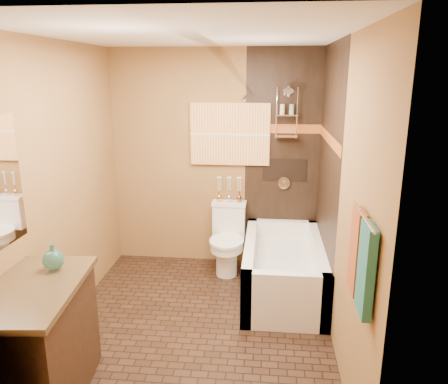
# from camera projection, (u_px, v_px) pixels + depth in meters

# --- Properties ---
(floor) EXTENTS (3.00, 3.00, 0.00)m
(floor) POSITION_uv_depth(u_px,v_px,m) (196.00, 327.00, 3.94)
(floor) COLOR black
(floor) RESTS_ON ground
(wall_left) EXTENTS (0.02, 3.00, 2.50)m
(wall_left) POSITION_uv_depth(u_px,v_px,m) (55.00, 190.00, 3.73)
(wall_left) COLOR olive
(wall_left) RESTS_ON floor
(wall_right) EXTENTS (0.02, 3.00, 2.50)m
(wall_right) POSITION_uv_depth(u_px,v_px,m) (341.00, 198.00, 3.49)
(wall_right) COLOR olive
(wall_right) RESTS_ON floor
(wall_back) EXTENTS (2.40, 0.02, 2.50)m
(wall_back) POSITION_uv_depth(u_px,v_px,m) (215.00, 160.00, 5.05)
(wall_back) COLOR olive
(wall_back) RESTS_ON floor
(wall_front) EXTENTS (2.40, 0.02, 2.50)m
(wall_front) POSITION_uv_depth(u_px,v_px,m) (142.00, 275.00, 2.17)
(wall_front) COLOR olive
(wall_front) RESTS_ON floor
(ceiling) EXTENTS (3.00, 3.00, 0.00)m
(ceiling) POSITION_uv_depth(u_px,v_px,m) (190.00, 34.00, 3.28)
(ceiling) COLOR silver
(ceiling) RESTS_ON wall_back
(alcove_tile_back) EXTENTS (0.85, 0.01, 2.50)m
(alcove_tile_back) POSITION_uv_depth(u_px,v_px,m) (282.00, 161.00, 4.96)
(alcove_tile_back) COLOR black
(alcove_tile_back) RESTS_ON wall_back
(alcove_tile_right) EXTENTS (0.01, 1.50, 2.50)m
(alcove_tile_right) POSITION_uv_depth(u_px,v_px,m) (328.00, 177.00, 4.21)
(alcove_tile_right) COLOR black
(alcove_tile_right) RESTS_ON wall_right
(mosaic_band_back) EXTENTS (0.85, 0.01, 0.10)m
(mosaic_band_back) POSITION_uv_depth(u_px,v_px,m) (284.00, 129.00, 4.86)
(mosaic_band_back) COLOR #94381A
(mosaic_band_back) RESTS_ON alcove_tile_back
(mosaic_band_right) EXTENTS (0.01, 1.50, 0.10)m
(mosaic_band_right) POSITION_uv_depth(u_px,v_px,m) (329.00, 139.00, 4.12)
(mosaic_band_right) COLOR #94381A
(mosaic_band_right) RESTS_ON alcove_tile_right
(alcove_niche) EXTENTS (0.50, 0.01, 0.25)m
(alcove_niche) POSITION_uv_depth(u_px,v_px,m) (284.00, 170.00, 4.98)
(alcove_niche) COLOR black
(alcove_niche) RESTS_ON alcove_tile_back
(shower_fixtures) EXTENTS (0.24, 0.33, 1.16)m
(shower_fixtures) POSITION_uv_depth(u_px,v_px,m) (286.00, 126.00, 4.75)
(shower_fixtures) COLOR silver
(shower_fixtures) RESTS_ON floor
(curtain_rod) EXTENTS (0.03, 1.55, 0.03)m
(curtain_rod) POSITION_uv_depth(u_px,v_px,m) (247.00, 95.00, 4.09)
(curtain_rod) COLOR silver
(curtain_rod) RESTS_ON wall_back
(towel_bar) EXTENTS (0.02, 0.55, 0.02)m
(towel_bar) POSITION_uv_depth(u_px,v_px,m) (363.00, 216.00, 2.44)
(towel_bar) COLOR silver
(towel_bar) RESTS_ON wall_right
(towel_teal) EXTENTS (0.05, 0.22, 0.52)m
(towel_teal) POSITION_uv_depth(u_px,v_px,m) (366.00, 270.00, 2.38)
(towel_teal) COLOR #1C5E53
(towel_teal) RESTS_ON towel_bar
(towel_rust) EXTENTS (0.05, 0.22, 0.52)m
(towel_rust) POSITION_uv_depth(u_px,v_px,m) (357.00, 251.00, 2.63)
(towel_rust) COLOR maroon
(towel_rust) RESTS_ON towel_bar
(sunset_painting) EXTENTS (0.90, 0.04, 0.70)m
(sunset_painting) POSITION_uv_depth(u_px,v_px,m) (230.00, 134.00, 4.93)
(sunset_painting) COLOR orange
(sunset_painting) RESTS_ON wall_back
(bathtub) EXTENTS (0.80, 1.50, 0.55)m
(bathtub) POSITION_uv_depth(u_px,v_px,m) (283.00, 272.00, 4.52)
(bathtub) COLOR white
(bathtub) RESTS_ON floor
(toilet) EXTENTS (0.40, 0.58, 0.78)m
(toilet) POSITION_uv_depth(u_px,v_px,m) (228.00, 238.00, 4.99)
(toilet) COLOR white
(toilet) RESTS_ON floor
(vanity) EXTENTS (0.70, 1.04, 0.88)m
(vanity) POSITION_uv_depth(u_px,v_px,m) (36.00, 345.00, 2.96)
(vanity) COLOR black
(vanity) RESTS_ON floor
(teal_bottle) EXTENTS (0.18, 0.18, 0.23)m
(teal_bottle) POSITION_uv_depth(u_px,v_px,m) (53.00, 257.00, 3.06)
(teal_bottle) COLOR #23695E
(teal_bottle) RESTS_ON vanity
(bud_vases) EXTENTS (0.29, 0.06, 0.29)m
(bud_vases) POSITION_uv_depth(u_px,v_px,m) (229.00, 189.00, 5.01)
(bud_vases) COLOR gold
(bud_vases) RESTS_ON toilet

